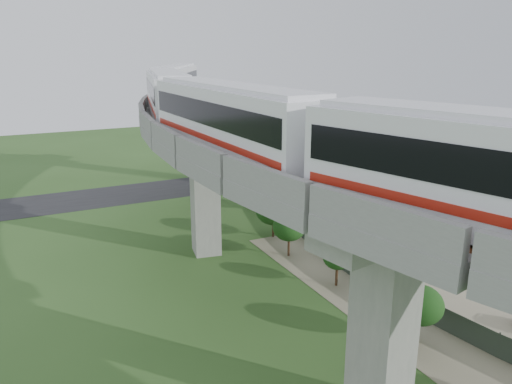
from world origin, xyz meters
TOP-DOWN VIEW (x-y plane):
  - ground at (0.00, 0.00)m, footprint 160.00×160.00m
  - dirt_lot at (14.00, -2.00)m, footprint 18.00×26.00m
  - asphalt_road at (0.00, 30.00)m, footprint 60.00×8.00m
  - viaduct at (3.84, 0.00)m, footprint 19.58×73.98m
  - metro_train at (0.55, 4.97)m, footprint 13.00×61.11m
  - fence at (9.75, 0.00)m, footprint 3.87×38.73m
  - tree_0 at (12.01, 22.51)m, footprint 1.82×1.82m
  - tree_1 at (10.39, 18.15)m, footprint 2.63×2.63m
  - tree_2 at (7.24, 10.91)m, footprint 3.06×3.06m
  - tree_3 at (6.37, 6.74)m, footprint 2.57×2.57m
  - tree_4 at (6.72, 0.83)m, footprint 1.99×1.99m
  - tree_5 at (6.63, -6.91)m, footprint 2.54×2.54m
  - car_dark at (14.31, 6.91)m, footprint 4.56×2.63m

SIDE VIEW (x-z plane):
  - ground at x=0.00m, z-range 0.00..0.00m
  - asphalt_road at x=0.00m, z-range 0.00..0.03m
  - dirt_lot at x=14.00m, z-range 0.00..0.04m
  - car_dark at x=14.31m, z-range 0.04..1.28m
  - fence at x=9.75m, z-range 0.00..1.50m
  - tree_1 at x=10.39m, z-range 0.37..3.34m
  - tree_4 at x=6.72m, z-range 0.63..3.61m
  - tree_0 at x=12.01m, z-range 0.73..3.76m
  - tree_5 at x=6.63m, z-range 0.63..4.05m
  - tree_3 at x=6.37m, z-range 0.66..4.17m
  - tree_2 at x=7.24m, z-range 0.59..4.39m
  - viaduct at x=3.84m, z-range 3.35..14.75m
  - metro_train at x=0.55m, z-range 10.49..14.13m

